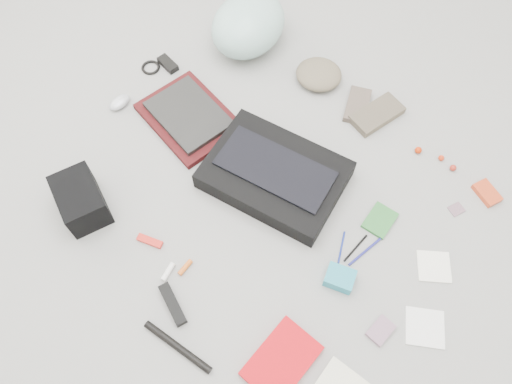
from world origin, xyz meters
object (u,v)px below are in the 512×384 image
Objects in this scene: messenger_bag at (275,175)px; laptop at (188,114)px; book_red at (282,361)px; bike_helmet at (248,25)px; camera_bag at (81,200)px; accordion_wallet at (340,278)px.

messenger_bag is 0.45m from laptop.
book_red is (0.42, -0.52, -0.03)m from messenger_bag.
laptop reaches higher than book_red.
bike_helmet is at bearing 135.37° from book_red.
camera_bag is (0.04, -1.02, -0.04)m from bike_helmet.
book_red is at bearing -105.63° from accordion_wallet.
laptop is (-0.45, 0.01, -0.00)m from messenger_bag.
accordion_wallet is (0.42, -0.18, -0.02)m from messenger_bag.
bike_helmet is 1.54× the size of book_red.
camera_bag is at bearing -93.87° from bike_helmet.
messenger_bag is 0.45m from accordion_wallet.
camera_bag reaches higher than accordion_wallet.
book_red is at bearing 23.70° from camera_bag.
book_red is (0.94, -1.02, -0.10)m from bike_helmet.
camera_bag is 0.90m from book_red.
bike_helmet is at bearing 115.41° from camera_bag.
book_red is 0.34m from accordion_wallet.
bike_helmet is (-0.52, 0.50, 0.07)m from messenger_bag.
bike_helmet is (-0.07, 0.48, 0.07)m from laptop.
camera_bag reaches higher than book_red.
camera_bag is at bearing -140.26° from messenger_bag.
laptop is 0.86× the size of bike_helmet.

